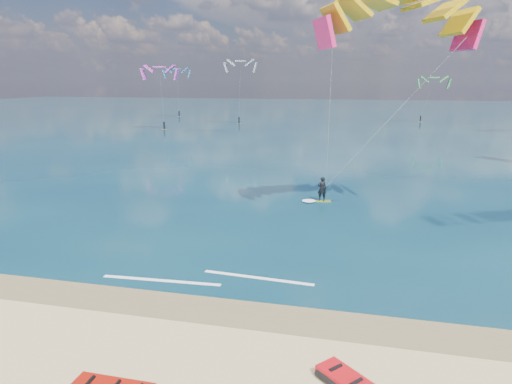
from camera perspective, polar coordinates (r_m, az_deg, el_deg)
ground at (r=54.35m, az=5.44°, el=4.17°), size 320.00×320.00×0.00m
wet_sand_strip at (r=19.81m, az=-9.58°, el=-13.80°), size 320.00×2.40×0.01m
sea at (r=117.67m, az=9.70°, el=9.28°), size 320.00×200.00×0.04m
kitesurfer_main at (r=30.94m, az=12.71°, el=11.30°), size 12.67×9.00×15.42m
shoreline_foam at (r=21.86m, az=-5.97°, el=-10.78°), size 9.88×1.89×0.01m
distant_kites at (r=91.56m, az=4.86°, el=11.66°), size 78.82×31.36×12.58m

